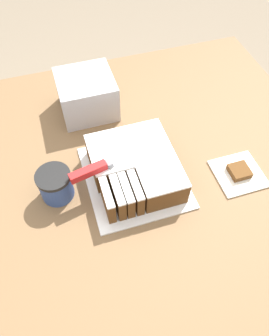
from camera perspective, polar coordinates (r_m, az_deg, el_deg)
The scene contains 9 objects.
ground_plane at distance 1.76m, azimuth -2.61°, elevation -18.15°, with size 8.00×8.00×0.00m, color #7F705B.
countertop at distance 1.35m, azimuth -3.32°, elevation -12.21°, with size 1.40×1.10×0.88m.
cake_board at distance 0.96m, azimuth -0.00°, elevation -1.57°, with size 0.28×0.31×0.01m.
cake at distance 0.93m, azimuth 0.13°, elevation 0.24°, with size 0.23×0.26×0.08m.
knife at distance 0.87m, azimuth -6.57°, elevation -0.04°, with size 0.26×0.07×0.02m.
coffee_cup at distance 0.92m, azimuth -13.58°, elevation -2.85°, with size 0.09×0.09×0.09m.
paper_napkin at distance 1.01m, azimuth 17.62°, elevation -0.95°, with size 0.14×0.14×0.01m.
brownie at distance 1.00m, azimuth 17.80°, elevation -0.52°, with size 0.06×0.06×0.02m.
storage_box at distance 1.12m, azimuth -8.30°, elevation 12.52°, with size 0.18×0.18×0.13m.
Camera 1 is at (-0.09, -0.55, 1.67)m, focal length 35.00 mm.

